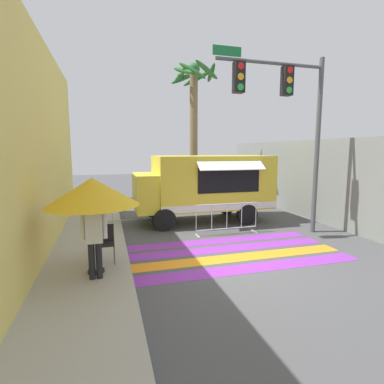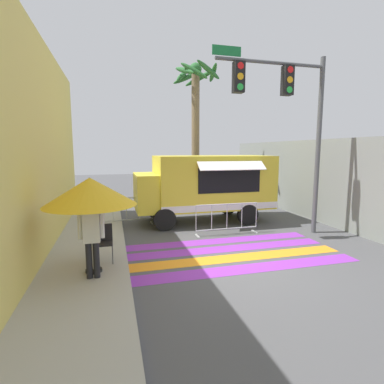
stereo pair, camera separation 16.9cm
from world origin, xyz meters
TOP-DOWN VIEW (x-y plane):
  - ground_plane at (0.00, 0.00)m, footprint 60.00×60.00m
  - sidewalk_left at (-4.83, 0.00)m, footprint 4.40×16.00m
  - building_left_facade at (-4.73, 0.00)m, footprint 0.25×16.00m
  - concrete_wall_right at (5.06, 3.00)m, footprint 0.20×16.00m
  - crosswalk_painted at (0.00, 0.70)m, footprint 6.40×2.84m
  - food_truck at (0.54, 4.54)m, footprint 5.34×2.70m
  - traffic_signal_pole at (2.55, 1.93)m, footprint 3.86×0.29m
  - patio_umbrella at (-3.40, -0.02)m, footprint 1.98×1.98m
  - folding_chair at (-3.20, 0.63)m, footprint 0.44×0.44m
  - vendor_person at (-3.39, -0.36)m, footprint 0.53×0.22m
  - barricade_front at (0.78, 2.52)m, footprint 2.20×0.44m
  - barricade_side at (-2.45, 4.73)m, footprint 2.02×0.44m
  - palm_tree at (1.23, 8.06)m, footprint 2.34×2.56m

SIDE VIEW (x-z plane):
  - ground_plane at x=0.00m, z-range 0.00..0.00m
  - crosswalk_painted at x=0.00m, z-range 0.00..0.01m
  - sidewalk_left at x=-4.83m, z-range 0.00..0.15m
  - barricade_side at x=-2.45m, z-range -0.01..1.06m
  - barricade_front at x=0.78m, z-range 0.00..1.06m
  - folding_chair at x=-3.20m, z-range 0.24..1.14m
  - vendor_person at x=-3.39m, z-range 0.26..1.93m
  - food_truck at x=0.54m, z-range 0.20..2.83m
  - concrete_wall_right at x=5.06m, z-range 0.00..3.26m
  - patio_umbrella at x=-3.40m, z-range 0.90..3.01m
  - building_left_facade at x=-4.73m, z-range 0.00..5.82m
  - traffic_signal_pole at x=2.55m, z-range 1.29..7.16m
  - palm_tree at x=1.23m, z-range 1.27..8.36m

